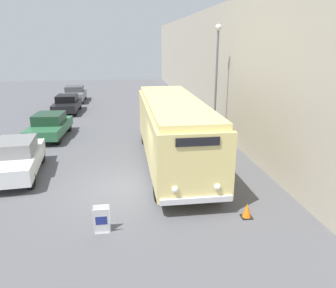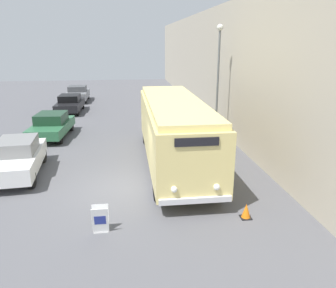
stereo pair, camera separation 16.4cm
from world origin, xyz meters
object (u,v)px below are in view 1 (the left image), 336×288
(sign_board, at_px, (102,220))
(parked_car_mid, at_px, (50,125))
(streetlamp, at_px, (217,68))
(traffic_cone, at_px, (247,210))
(parked_car_far, at_px, (67,104))
(parked_car_distant, at_px, (75,94))
(parked_car_near, at_px, (17,158))
(vintage_bus, at_px, (173,128))

(sign_board, relative_size, parked_car_mid, 0.20)
(streetlamp, height_order, parked_car_mid, streetlamp)
(traffic_cone, bearing_deg, parked_car_far, 114.80)
(parked_car_distant, distance_m, traffic_cone, 25.39)
(parked_car_near, bearing_deg, sign_board, -57.41)
(sign_board, xyz_separation_m, streetlamp, (6.17, 9.38, 3.84))
(vintage_bus, xyz_separation_m, parked_car_near, (-6.98, -0.47, -0.96))
(parked_car_mid, xyz_separation_m, parked_car_far, (-0.08, 7.60, -0.02))
(sign_board, bearing_deg, parked_car_far, 101.41)
(parked_car_mid, bearing_deg, streetlamp, -6.71)
(sign_board, distance_m, parked_car_mid, 11.80)
(sign_board, distance_m, streetlamp, 11.86)
(vintage_bus, xyz_separation_m, traffic_cone, (1.68, -5.32, -1.53))
(sign_board, distance_m, parked_car_distant, 24.43)
(streetlamp, distance_m, parked_car_far, 14.16)
(parked_car_mid, bearing_deg, parked_car_near, -87.93)
(parked_car_far, bearing_deg, parked_car_near, -89.35)
(parked_car_mid, height_order, parked_car_distant, parked_car_distant)
(parked_car_near, bearing_deg, parked_car_distant, 85.21)
(parked_car_far, xyz_separation_m, traffic_cone, (8.57, -18.54, -0.48))
(vintage_bus, height_order, streetlamp, streetlamp)
(vintage_bus, bearing_deg, streetlamp, 51.05)
(vintage_bus, distance_m, sign_board, 6.51)
(vintage_bus, relative_size, parked_car_far, 2.38)
(vintage_bus, height_order, parked_car_distant, vintage_bus)
(parked_car_near, bearing_deg, vintage_bus, -0.86)
(vintage_bus, distance_m, parked_car_distant, 19.84)
(vintage_bus, height_order, parked_car_far, vintage_bus)
(sign_board, height_order, parked_car_far, parked_car_far)
(parked_car_mid, distance_m, traffic_cone, 13.85)
(sign_board, bearing_deg, traffic_cone, 3.04)
(parked_car_far, height_order, parked_car_distant, parked_car_distant)
(parked_car_near, height_order, traffic_cone, parked_car_near)
(parked_car_mid, height_order, traffic_cone, parked_car_mid)
(parked_car_near, distance_m, parked_car_far, 13.70)
(streetlamp, distance_m, parked_car_mid, 10.64)
(streetlamp, distance_m, parked_car_distant, 18.17)
(parked_car_distant, height_order, traffic_cone, parked_car_distant)
(parked_car_near, height_order, parked_car_distant, parked_car_near)
(parked_car_near, distance_m, parked_car_mid, 6.10)
(sign_board, relative_size, parked_car_near, 0.19)
(streetlamp, relative_size, parked_car_mid, 1.49)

